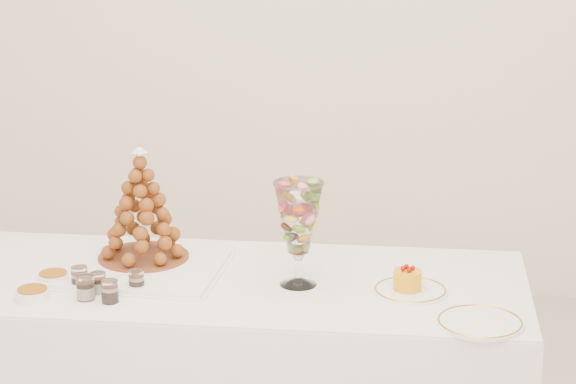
# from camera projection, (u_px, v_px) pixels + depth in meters

# --- Properties ---
(buffet_table) EXTENTS (1.81, 0.72, 0.69)m
(buffet_table) POSITION_uv_depth(u_px,v_px,m) (236.00, 381.00, 3.56)
(buffet_table) COLOR white
(buffet_table) RESTS_ON ground
(lace_tray) EXTENTS (0.56, 0.43, 0.02)m
(lace_tray) POSITION_uv_depth(u_px,v_px,m) (134.00, 269.00, 3.52)
(lace_tray) COLOR white
(lace_tray) RESTS_ON buffet_table
(macaron_vase) EXTENTS (0.15, 0.15, 0.32)m
(macaron_vase) POSITION_uv_depth(u_px,v_px,m) (298.00, 219.00, 3.36)
(macaron_vase) COLOR white
(macaron_vase) RESTS_ON buffet_table
(cake_plate) EXTENTS (0.22, 0.22, 0.01)m
(cake_plate) POSITION_uv_depth(u_px,v_px,m) (410.00, 291.00, 3.35)
(cake_plate) COLOR white
(cake_plate) RESTS_ON buffet_table
(spare_plate) EXTENTS (0.24, 0.24, 0.01)m
(spare_plate) POSITION_uv_depth(u_px,v_px,m) (480.00, 323.00, 3.12)
(spare_plate) COLOR white
(spare_plate) RESTS_ON buffet_table
(verrine_a) EXTENTS (0.06, 0.06, 0.07)m
(verrine_a) POSITION_uv_depth(u_px,v_px,m) (80.00, 278.00, 3.38)
(verrine_a) COLOR white
(verrine_a) RESTS_ON buffet_table
(verrine_b) EXTENTS (0.05, 0.05, 0.06)m
(verrine_b) POSITION_uv_depth(u_px,v_px,m) (98.00, 283.00, 3.35)
(verrine_b) COLOR white
(verrine_b) RESTS_ON buffet_table
(verrine_c) EXTENTS (0.05, 0.05, 0.06)m
(verrine_c) POSITION_uv_depth(u_px,v_px,m) (136.00, 281.00, 3.36)
(verrine_c) COLOR white
(verrine_c) RESTS_ON buffet_table
(verrine_d) EXTENTS (0.06, 0.06, 0.07)m
(verrine_d) POSITION_uv_depth(u_px,v_px,m) (85.00, 288.00, 3.29)
(verrine_d) COLOR white
(verrine_d) RESTS_ON buffet_table
(verrine_e) EXTENTS (0.05, 0.05, 0.07)m
(verrine_e) POSITION_uv_depth(u_px,v_px,m) (110.00, 291.00, 3.27)
(verrine_e) COLOR white
(verrine_e) RESTS_ON buffet_table
(ramekin_back) EXTENTS (0.10, 0.10, 0.03)m
(ramekin_back) POSITION_uv_depth(u_px,v_px,m) (53.00, 278.00, 3.43)
(ramekin_back) COLOR white
(ramekin_back) RESTS_ON buffet_table
(ramekin_front) EXTENTS (0.10, 0.10, 0.03)m
(ramekin_front) POSITION_uv_depth(u_px,v_px,m) (33.00, 294.00, 3.30)
(ramekin_front) COLOR white
(ramekin_front) RESTS_ON buffet_table
(croquembouche) EXTENTS (0.31, 0.31, 0.36)m
(croquembouche) POSITION_uv_depth(u_px,v_px,m) (142.00, 205.00, 3.54)
(croquembouche) COLOR brown
(croquembouche) RESTS_ON lace_tray
(mousse_cake) EXTENTS (0.08, 0.08, 0.07)m
(mousse_cake) POSITION_uv_depth(u_px,v_px,m) (407.00, 280.00, 3.35)
(mousse_cake) COLOR #F2A10B
(mousse_cake) RESTS_ON cake_plate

